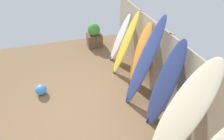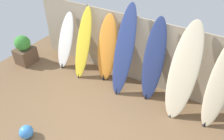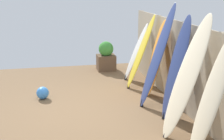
% 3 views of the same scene
% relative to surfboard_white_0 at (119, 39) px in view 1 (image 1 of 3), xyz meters
% --- Properties ---
extents(ground, '(7.68, 7.68, 0.00)m').
position_rel_surfboard_white_0_xyz_m(ground, '(2.01, -1.62, -0.77)').
color(ground, brown).
extents(fence_back, '(6.08, 0.11, 1.80)m').
position_rel_surfboard_white_0_xyz_m(fence_back, '(2.01, 0.38, 0.13)').
color(fence_back, tan).
rests_on(fence_back, ground).
extents(surfboard_white_0, '(0.58, 0.71, 1.55)m').
position_rel_surfboard_white_0_xyz_m(surfboard_white_0, '(0.00, 0.00, 0.00)').
color(surfboard_white_0, white).
rests_on(surfboard_white_0, ground).
extents(surfboard_yellow_1, '(0.43, 0.73, 1.85)m').
position_rel_surfboard_white_0_xyz_m(surfboard_yellow_1, '(0.71, -0.08, 0.15)').
color(surfboard_yellow_1, yellow).
rests_on(surfboard_yellow_1, ground).
extents(surfboard_orange_2, '(0.56, 0.49, 1.79)m').
position_rel_surfboard_white_0_xyz_m(surfboard_orange_2, '(1.34, 0.09, 0.12)').
color(surfboard_orange_2, orange).
rests_on(surfboard_orange_2, ground).
extents(surfboard_navy_3, '(0.48, 0.74, 2.18)m').
position_rel_surfboard_white_0_xyz_m(surfboard_navy_3, '(1.94, -0.10, 0.31)').
color(surfboard_navy_3, navy).
rests_on(surfboard_navy_3, ground).
extents(surfboard_navy_4, '(0.52, 0.53, 2.01)m').
position_rel_surfboard_white_0_xyz_m(surfboard_navy_4, '(2.64, 0.02, 0.22)').
color(surfboard_navy_4, navy).
rests_on(surfboard_navy_4, ground).
extents(surfboard_cream_5, '(0.63, 0.80, 2.10)m').
position_rel_surfboard_white_0_xyz_m(surfboard_cream_5, '(3.36, -0.11, 0.28)').
color(surfboard_cream_5, beige).
rests_on(surfboard_cream_5, ground).
extents(planter_box, '(0.47, 0.54, 0.88)m').
position_rel_surfboard_white_0_xyz_m(planter_box, '(-1.13, -0.61, -0.35)').
color(planter_box, brown).
rests_on(planter_box, ground).
extents(beach_ball, '(0.28, 0.28, 0.28)m').
position_rel_surfboard_white_0_xyz_m(beach_ball, '(1.03, -2.49, -0.62)').
color(beach_ball, '#3F8CE5').
rests_on(beach_ball, ground).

